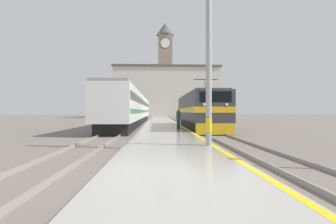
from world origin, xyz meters
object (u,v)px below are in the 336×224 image
(locomotive_train, at_px, (199,111))
(passenger_train, at_px, (134,109))
(catenary_mast, at_px, (210,53))
(clock_tower, at_px, (165,67))
(person_on_platform, at_px, (178,118))

(locomotive_train, height_order, passenger_train, locomotive_train)
(catenary_mast, xyz_separation_m, clock_tower, (0.14, 69.65, 11.17))
(locomotive_train, relative_size, catenary_mast, 1.77)
(person_on_platform, distance_m, clock_tower, 61.24)
(passenger_train, height_order, clock_tower, clock_tower)
(person_on_platform, bearing_deg, catenary_mast, -86.72)
(person_on_platform, height_order, clock_tower, clock_tower)
(person_on_platform, bearing_deg, passenger_train, 107.58)
(passenger_train, relative_size, clock_tower, 1.37)
(passenger_train, bearing_deg, locomotive_train, -58.02)
(passenger_train, xyz_separation_m, clock_tower, (5.75, 43.68, 13.35))
(locomotive_train, bearing_deg, catenary_mast, -97.25)
(locomotive_train, distance_m, passenger_train, 13.98)
(passenger_train, height_order, person_on_platform, passenger_train)
(passenger_train, bearing_deg, person_on_platform, -72.42)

